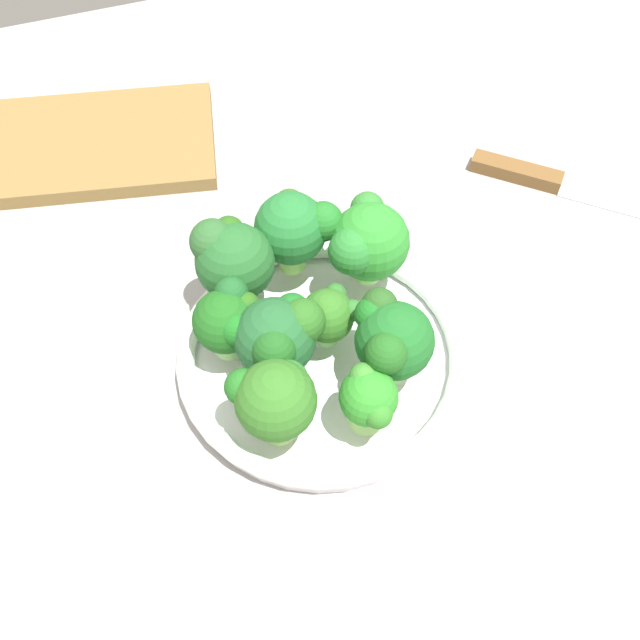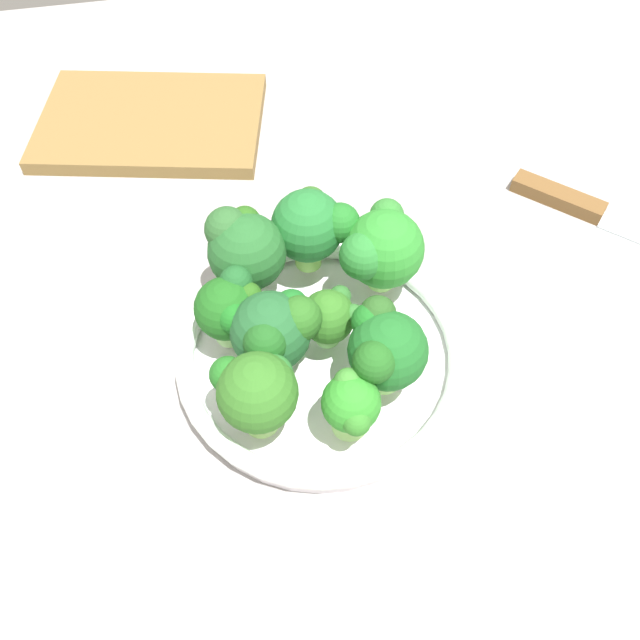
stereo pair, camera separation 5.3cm
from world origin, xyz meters
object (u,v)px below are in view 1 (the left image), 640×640
(broccoli_floret_2, at_px, (279,336))
(knife, at_px, (560,185))
(cutting_board, at_px, (101,143))
(bowl, at_px, (320,350))
(broccoli_floret_4, at_px, (371,398))
(broccoli_floret_0, at_px, (391,339))
(broccoli_floret_5, at_px, (228,320))
(broccoli_floret_6, at_px, (232,258))
(broccoli_floret_1, at_px, (367,242))
(broccoli_floret_7, at_px, (334,314))
(broccoli_floret_3, at_px, (275,399))
(broccoli_floret_8, at_px, (296,227))

(broccoli_floret_2, relative_size, knife, 0.35)
(knife, distance_m, cutting_board, 0.50)
(bowl, distance_m, cutting_board, 0.37)
(bowl, xyz_separation_m, knife, (-0.31, -0.11, -0.01))
(broccoli_floret_4, bearing_deg, cutting_board, -72.59)
(broccoli_floret_0, relative_size, knife, 0.35)
(broccoli_floret_5, relative_size, broccoli_floret_6, 0.81)
(broccoli_floret_2, xyz_separation_m, knife, (-0.35, -0.12, -0.06))
(broccoli_floret_1, bearing_deg, bowl, 39.84)
(broccoli_floret_2, xyz_separation_m, broccoli_floret_4, (-0.05, 0.07, -0.01))
(broccoli_floret_7, xyz_separation_m, knife, (-0.30, -0.11, -0.05))
(broccoli_floret_7, bearing_deg, broccoli_floret_6, -48.66)
(broccoli_floret_1, relative_size, knife, 0.37)
(broccoli_floret_3, bearing_deg, broccoli_floret_8, -114.92)
(broccoli_floret_1, relative_size, broccoli_floret_3, 1.02)
(broccoli_floret_3, relative_size, broccoli_floret_5, 1.17)
(broccoli_floret_5, relative_size, cutting_board, 0.26)
(broccoli_floret_5, bearing_deg, broccoli_floret_1, -166.57)
(broccoli_floret_8, xyz_separation_m, cutting_board, (0.14, -0.26, -0.07))
(broccoli_floret_0, bearing_deg, broccoli_floret_2, -23.57)
(knife, bearing_deg, broccoli_floret_2, 19.09)
(broccoli_floret_0, bearing_deg, knife, -150.36)
(broccoli_floret_0, bearing_deg, broccoli_floret_3, 10.28)
(broccoli_floret_3, bearing_deg, broccoli_floret_0, -169.72)
(broccoli_floret_3, distance_m, broccoli_floret_7, 0.10)
(broccoli_floret_3, xyz_separation_m, broccoli_floret_4, (-0.07, 0.02, -0.01))
(bowl, bearing_deg, broccoli_floret_4, 96.05)
(bowl, bearing_deg, broccoli_floret_3, 47.16)
(broccoli_floret_0, bearing_deg, broccoli_floret_5, -31.14)
(bowl, relative_size, cutting_board, 0.98)
(broccoli_floret_0, distance_m, broccoli_floret_2, 0.09)
(broccoli_floret_5, height_order, broccoli_floret_6, broccoli_floret_6)
(broccoli_floret_0, xyz_separation_m, broccoli_floret_8, (0.03, -0.13, 0.00))
(broccoli_floret_0, bearing_deg, broccoli_floret_4, 48.92)
(broccoli_floret_8, bearing_deg, broccoli_floret_6, 13.12)
(broccoli_floret_0, relative_size, broccoli_floret_7, 1.38)
(broccoli_floret_3, bearing_deg, broccoli_floret_6, -93.74)
(broccoli_floret_8, bearing_deg, broccoli_floret_5, 39.61)
(broccoli_floret_1, height_order, knife, broccoli_floret_1)
(broccoli_floret_8, height_order, knife, broccoli_floret_8)
(broccoli_floret_0, relative_size, cutting_board, 0.29)
(bowl, xyz_separation_m, broccoli_floret_4, (-0.01, 0.08, 0.05))
(broccoli_floret_5, bearing_deg, broccoli_floret_2, 134.51)
(broccoli_floret_6, bearing_deg, knife, -174.21)
(broccoli_floret_8, bearing_deg, broccoli_floret_2, 63.63)
(bowl, relative_size, broccoli_floret_2, 3.37)
(broccoli_floret_4, xyz_separation_m, broccoli_floret_6, (0.06, -0.16, 0.01))
(knife, bearing_deg, broccoli_floret_8, 4.27)
(bowl, distance_m, broccoli_floret_1, 0.10)
(broccoli_floret_8, distance_m, knife, 0.31)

